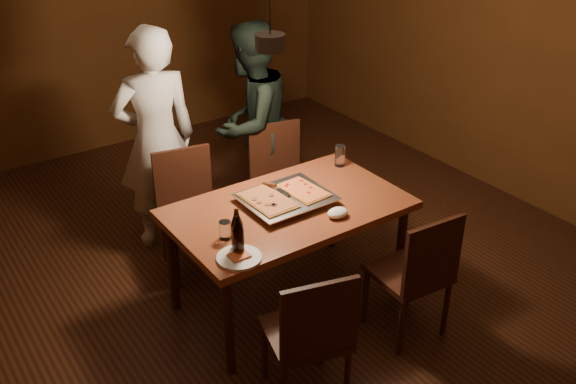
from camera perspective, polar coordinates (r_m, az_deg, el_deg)
room_shell at (r=3.98m, az=-1.53°, el=8.27°), size 6.00×6.00×6.00m
dining_table at (r=4.12m, az=0.00°, el=-2.13°), size 1.50×0.90×0.75m
chair_far_left at (r=4.64m, az=-8.87°, el=-0.69°), size 0.49×0.49×0.49m
chair_far_right at (r=5.01m, az=-0.78°, el=1.93°), size 0.50×0.50×0.49m
chair_near_left at (r=3.44m, az=2.09°, el=-12.00°), size 0.51×0.51×0.49m
chair_near_right at (r=3.97m, az=11.56°, el=-6.45°), size 0.45×0.45×0.49m
pizza_tray at (r=4.10m, az=-0.17°, el=-0.68°), size 0.56×0.46×0.05m
pizza_meat at (r=4.03m, az=-1.81°, el=-0.72°), size 0.25×0.38×0.02m
pizza_cheese at (r=4.14m, az=1.33°, el=0.15°), size 0.24×0.35×0.02m
spatula at (r=4.11m, az=-0.48°, el=-0.03°), size 0.14×0.25×0.04m
beer_bottle_a at (r=3.55m, az=-4.46°, el=-3.89°), size 0.07×0.07×0.25m
beer_bottle_b at (r=3.59m, az=-4.55°, el=-3.41°), size 0.07×0.07×0.26m
water_glass_left at (r=3.74m, az=-5.62°, el=-3.39°), size 0.07×0.07×0.11m
water_glass_right at (r=4.58m, az=4.64°, el=3.23°), size 0.07×0.07×0.15m
plate_slice at (r=3.58m, az=-4.37°, el=-5.82°), size 0.25×0.25×0.03m
napkin at (r=3.96m, az=4.44°, el=-1.85°), size 0.14×0.10×0.06m
diner_white at (r=4.85m, az=-11.64°, el=4.56°), size 0.67×0.49×1.71m
diner_dark at (r=5.14m, az=-3.33°, el=6.06°), size 0.98×0.89×1.63m
pendant_lamp at (r=3.87m, az=-1.60°, el=13.30°), size 0.18×0.18×1.10m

